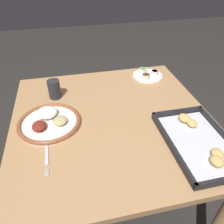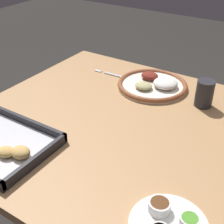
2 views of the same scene
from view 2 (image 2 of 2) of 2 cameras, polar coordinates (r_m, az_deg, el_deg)
The scene contains 5 objects.
dining_table at distance 1.14m, azimuth -0.18°, elevation -6.00°, with size 0.94×0.94×0.72m.
dinner_plate at distance 1.29m, azimuth 7.55°, elevation 5.00°, with size 0.29×0.29×0.05m.
fork at distance 1.38m, azimuth 0.60°, elevation 6.73°, with size 0.19×0.02×0.00m.
saucer_plate at distance 0.75m, azimuth 10.30°, elevation -19.30°, with size 0.18×0.18×0.04m.
drinking_cup at distance 1.18m, azimuth 16.56°, elevation 3.27°, with size 0.06×0.06×0.10m.
Camera 2 is at (-0.49, 0.76, 1.31)m, focal length 50.00 mm.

